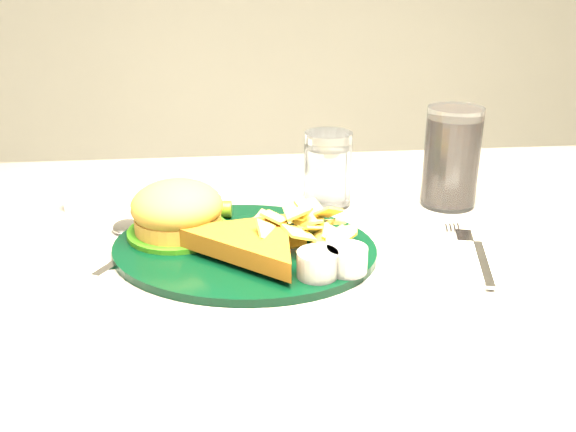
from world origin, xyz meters
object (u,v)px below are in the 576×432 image
Objects in this scene: dinner_plate at (244,225)px; cola_glass at (452,157)px; fork_napkin at (480,260)px; water_glass at (328,169)px.

dinner_plate is 0.33m from cola_glass.
dinner_plate is 0.28m from fork_napkin.
dinner_plate is at bearing -156.35° from cola_glass.
cola_glass is at bearing -6.43° from water_glass.
water_glass reaches higher than dinner_plate.
cola_glass reaches higher than fork_napkin.
cola_glass is 0.92× the size of fork_napkin.
fork_napkin is at bearing -97.65° from cola_glass.
water_glass is at bearing 173.57° from cola_glass.
fork_napkin is (0.28, -0.06, -0.03)m from dinner_plate.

